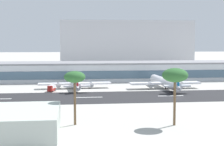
# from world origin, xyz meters

# --- Properties ---
(ground_plane) EXTENTS (1400.00, 1400.00, 0.00)m
(ground_plane) POSITION_xyz_m (0.00, 0.00, 0.00)
(ground_plane) COLOR #B2AFA8
(runway_strip) EXTENTS (800.00, 34.17, 0.08)m
(runway_strip) POSITION_xyz_m (0.00, 5.32, 0.04)
(runway_strip) COLOR #262628
(runway_strip) RESTS_ON ground_plane
(runway_centreline_dash_3) EXTENTS (12.00, 1.20, 0.01)m
(runway_centreline_dash_3) POSITION_xyz_m (-39.42, 5.32, 0.09)
(runway_centreline_dash_3) COLOR white
(runway_centreline_dash_3) RESTS_ON runway_strip
(runway_centreline_dash_4) EXTENTS (12.00, 1.20, 0.01)m
(runway_centreline_dash_4) POSITION_xyz_m (-1.67, 5.32, 0.09)
(runway_centreline_dash_4) COLOR white
(runway_centreline_dash_4) RESTS_ON runway_strip
(terminal_building) EXTENTS (220.17, 29.91, 11.86)m
(terminal_building) POSITION_xyz_m (-19.67, 75.57, 5.94)
(terminal_building) COLOR silver
(terminal_building) RESTS_ON ground_plane
(distant_hotel_block) EXTENTS (119.03, 32.96, 43.73)m
(distant_hotel_block) POSITION_xyz_m (2.93, 169.85, 21.87)
(distant_hotel_block) COLOR #BCBCC1
(distant_hotel_block) RESTS_ON ground_plane
(airliner_red_tail_gate_0) EXTENTS (39.05, 44.51, 9.29)m
(airliner_red_tail_gate_0) POSITION_xyz_m (-45.49, 36.42, 2.96)
(airliner_red_tail_gate_0) COLOR white
(airliner_red_tail_gate_0) RESTS_ON ground_plane
(airliner_blue_tail_gate_1) EXTENTS (38.26, 49.70, 10.37)m
(airliner_blue_tail_gate_1) POSITION_xyz_m (2.54, 30.15, 3.31)
(airliner_blue_tail_gate_1) COLOR silver
(airliner_blue_tail_gate_1) RESTS_ON ground_plane
(service_box_truck_0) EXTENTS (3.98, 6.43, 3.25)m
(service_box_truck_0) POSITION_xyz_m (-57.32, 26.32, 1.79)
(service_box_truck_0) COLOR #B2231E
(service_box_truck_0) RESTS_ON ground_plane
(palm_tree_0) EXTENTS (7.76, 7.76, 17.29)m
(palm_tree_0) POSITION_xyz_m (-16.63, -50.69, 14.90)
(palm_tree_0) COLOR brown
(palm_tree_0) RESTS_ON ground_plane
(palm_tree_2) EXTENTS (6.39, 6.39, 16.34)m
(palm_tree_2) POSITION_xyz_m (-46.33, -46.75, 14.21)
(palm_tree_2) COLOR brown
(palm_tree_2) RESTS_ON ground_plane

